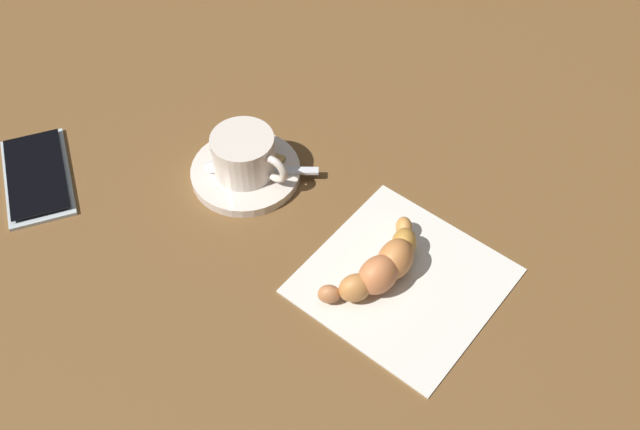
{
  "coord_description": "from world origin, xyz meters",
  "views": [
    {
      "loc": [
        0.4,
        -0.27,
        0.61
      ],
      "look_at": [
        0.01,
        0.01,
        0.02
      ],
      "focal_mm": 40.9,
      "sensor_mm": 36.0,
      "label": 1
    }
  ],
  "objects": [
    {
      "name": "espresso_cup",
      "position": [
        -0.1,
        -0.02,
        0.04
      ],
      "size": [
        0.09,
        0.07,
        0.05
      ],
      "color": "beige",
      "rests_on": "saucer"
    },
    {
      "name": "croissant",
      "position": [
        0.1,
        0.02,
        0.02
      ],
      "size": [
        0.07,
        0.14,
        0.04
      ],
      "color": "#BD7647",
      "rests_on": "napkin"
    },
    {
      "name": "cell_phone",
      "position": [
        -0.23,
        -0.22,
        0.0
      ],
      "size": [
        0.15,
        0.1,
        0.01
      ],
      "color": "#B2BDBF",
      "rests_on": "ground"
    },
    {
      "name": "sugar_packet",
      "position": [
        -0.11,
        0.0,
        0.01
      ],
      "size": [
        0.06,
        0.04,
        0.01
      ],
      "primitive_type": "cube",
      "rotation": [
        0.0,
        0.0,
        9.98
      ],
      "color": "tan",
      "rests_on": "saucer"
    },
    {
      "name": "napkin",
      "position": [
        0.11,
        0.03,
        0.0
      ],
      "size": [
        0.22,
        0.22,
        0.0
      ],
      "primitive_type": "cube",
      "rotation": [
        0.0,
        0.0,
        0.28
      ],
      "color": "silver",
      "rests_on": "ground"
    },
    {
      "name": "ground_plane",
      "position": [
        0.0,
        0.0,
        0.0
      ],
      "size": [
        1.8,
        1.8,
        0.0
      ],
      "primitive_type": "plane",
      "color": "brown"
    },
    {
      "name": "teaspoon",
      "position": [
        -0.1,
        -0.02,
        0.01
      ],
      "size": [
        0.09,
        0.12,
        0.01
      ],
      "color": "silver",
      "rests_on": "saucer"
    },
    {
      "name": "saucer",
      "position": [
        -0.1,
        -0.02,
        0.01
      ],
      "size": [
        0.12,
        0.12,
        0.01
      ],
      "primitive_type": "cylinder",
      "color": "beige",
      "rests_on": "ground"
    }
  ]
}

